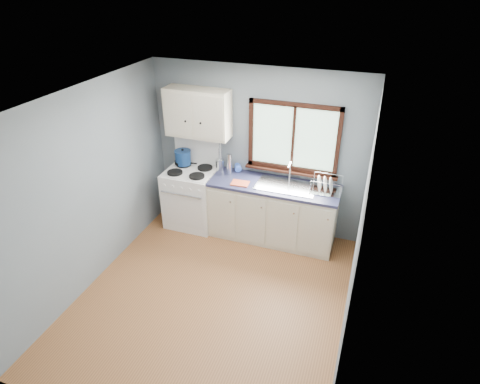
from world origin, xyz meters
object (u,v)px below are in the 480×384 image
(utensil_crock, at_px, (220,164))
(dish_rack, at_px, (326,188))
(sink, at_px, (286,190))
(skillet, at_px, (183,162))
(thermos, at_px, (229,164))
(stockpot, at_px, (183,157))
(base_cabinets, at_px, (272,214))
(gas_range, at_px, (192,196))

(utensil_crock, xyz_separation_m, dish_rack, (1.63, -0.15, -0.03))
(sink, relative_size, skillet, 2.29)
(skillet, height_order, dish_rack, dish_rack)
(thermos, bearing_deg, stockpot, 177.70)
(stockpot, relative_size, thermos, 1.00)
(skillet, xyz_separation_m, stockpot, (0.01, 0.00, 0.09))
(base_cabinets, relative_size, thermos, 5.67)
(sink, bearing_deg, gas_range, -179.29)
(dish_rack, bearing_deg, gas_range, -178.48)
(sink, xyz_separation_m, skillet, (-1.68, 0.12, 0.12))
(gas_range, height_order, dish_rack, gas_range)
(base_cabinets, height_order, utensil_crock, utensil_crock)
(stockpot, bearing_deg, base_cabinets, -4.61)
(base_cabinets, xyz_separation_m, stockpot, (-1.49, 0.12, 0.66))
(gas_range, xyz_separation_m, thermos, (0.59, 0.11, 0.59))
(sink, distance_m, dish_rack, 0.56)
(base_cabinets, height_order, dish_rack, dish_rack)
(base_cabinets, distance_m, stockpot, 1.63)
(sink, bearing_deg, base_cabinets, 179.87)
(gas_range, xyz_separation_m, sink, (1.49, 0.02, 0.37))
(base_cabinets, distance_m, dish_rack, 0.92)
(sink, height_order, dish_rack, sink)
(base_cabinets, height_order, sink, sink)
(base_cabinets, xyz_separation_m, utensil_crock, (-0.90, 0.19, 0.60))
(sink, height_order, thermos, thermos)
(base_cabinets, bearing_deg, gas_range, -179.18)
(stockpot, xyz_separation_m, thermos, (0.78, -0.03, 0.01))
(stockpot, bearing_deg, skillet, -176.03)
(skillet, distance_m, utensil_crock, 0.60)
(thermos, height_order, dish_rack, thermos)
(gas_range, height_order, base_cabinets, gas_range)
(utensil_crock, distance_m, dish_rack, 1.64)
(skillet, distance_m, dish_rack, 2.23)
(base_cabinets, relative_size, stockpot, 5.69)
(skillet, distance_m, thermos, 0.80)
(sink, height_order, stockpot, sink)
(utensil_crock, distance_m, thermos, 0.23)
(base_cabinets, height_order, thermos, thermos)
(skillet, xyz_separation_m, utensil_crock, (0.60, 0.07, 0.02))
(utensil_crock, bearing_deg, base_cabinets, -12.02)
(gas_range, xyz_separation_m, stockpot, (-0.18, 0.14, 0.58))
(skillet, bearing_deg, dish_rack, -7.38)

